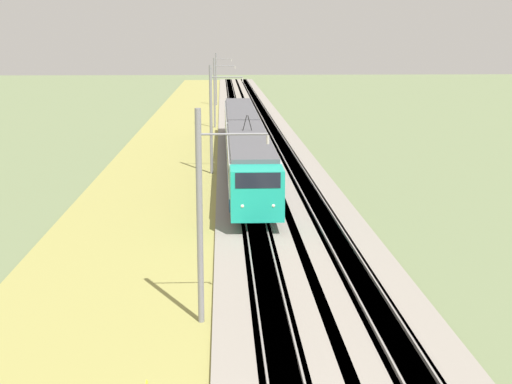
{
  "coord_description": "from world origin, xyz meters",
  "views": [
    {
      "loc": [
        -15.54,
        1.79,
        10.14
      ],
      "look_at": [
        21.62,
        0.0,
        2.19
      ],
      "focal_mm": 50.0,
      "sensor_mm": 36.0,
      "label": 1
    }
  ],
  "objects_px": {
    "passenger_train": "(244,139)",
    "catenary_mast_near": "(201,216)",
    "catenary_mast_distant": "(217,79)",
    "catenary_mast_far": "(215,92)",
    "catenary_mast_mid": "(212,119)"
  },
  "relations": [
    {
      "from": "passenger_train",
      "to": "catenary_mast_near",
      "type": "bearing_deg",
      "value": -4.43
    },
    {
      "from": "catenary_mast_distant",
      "to": "catenary_mast_near",
      "type": "bearing_deg",
      "value": -180.0
    },
    {
      "from": "catenary_mast_far",
      "to": "catenary_mast_distant",
      "type": "xyz_separation_m",
      "value": [
        29.49,
        0.0,
        0.02
      ]
    },
    {
      "from": "passenger_train",
      "to": "catenary_mast_far",
      "type": "relative_size",
      "value": 5.33
    },
    {
      "from": "passenger_train",
      "to": "catenary_mast_near",
      "type": "relative_size",
      "value": 5.52
    },
    {
      "from": "catenary_mast_distant",
      "to": "passenger_train",
      "type": "bearing_deg",
      "value": -177.39
    },
    {
      "from": "catenary_mast_mid",
      "to": "catenary_mast_far",
      "type": "bearing_deg",
      "value": -0.0
    },
    {
      "from": "catenary_mast_near",
      "to": "catenary_mast_far",
      "type": "height_order",
      "value": "catenary_mast_far"
    },
    {
      "from": "passenger_train",
      "to": "catenary_mast_near",
      "type": "height_order",
      "value": "catenary_mast_near"
    },
    {
      "from": "catenary_mast_far",
      "to": "catenary_mast_mid",
      "type": "bearing_deg",
      "value": 180.0
    },
    {
      "from": "catenary_mast_distant",
      "to": "catenary_mast_far",
      "type": "bearing_deg",
      "value": -180.0
    },
    {
      "from": "catenary_mast_near",
      "to": "catenary_mast_far",
      "type": "distance_m",
      "value": 58.98
    },
    {
      "from": "catenary_mast_mid",
      "to": "catenary_mast_distant",
      "type": "distance_m",
      "value": 58.98
    },
    {
      "from": "passenger_train",
      "to": "catenary_mast_near",
      "type": "distance_m",
      "value": 32.9
    },
    {
      "from": "passenger_train",
      "to": "catenary_mast_mid",
      "type": "height_order",
      "value": "catenary_mast_mid"
    }
  ]
}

